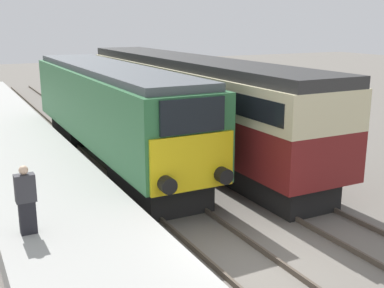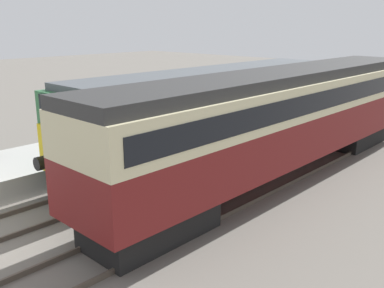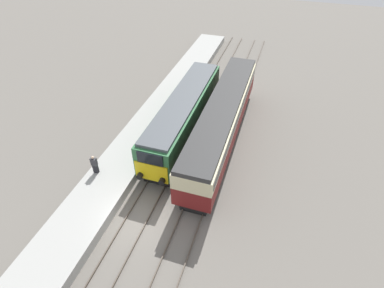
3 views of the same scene
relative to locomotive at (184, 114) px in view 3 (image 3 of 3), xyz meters
The scene contains 7 objects.
ground_plane 10.42m from the locomotive, 90.00° to the right, with size 120.00×120.00×0.00m, color slate.
platform_left 4.33m from the locomotive, 146.39° to the right, with size 3.50×50.00×0.82m.
rails_near_track 5.59m from the locomotive, 90.00° to the right, with size 1.51×60.00×0.14m.
rails_far_track 6.54m from the locomotive, 56.79° to the right, with size 1.50×60.00×0.14m.
locomotive is the anchor object (origin of this frame).
passenger_carriage 3.41m from the locomotive, ahead, with size 2.75×17.33×4.03m.
person_on_platform 8.67m from the locomotive, 120.32° to the right, with size 0.44×0.26×1.60m.
Camera 3 is at (7.23, -10.19, 16.74)m, focal length 28.00 mm.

